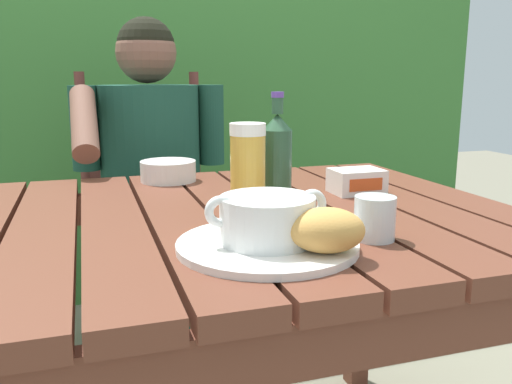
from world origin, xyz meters
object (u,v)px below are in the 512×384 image
Objects in this scene: beer_glass at (248,167)px; water_glass_small at (375,218)px; soup_bowl at (267,218)px; person_eating at (152,172)px; bread_roll at (326,230)px; beer_bottle at (277,156)px; butter_tub at (357,181)px; diner_bowl at (168,171)px; table_knife at (323,226)px; chair_near_diner at (148,219)px; serving_plate at (267,245)px.

beer_glass reaches higher than water_glass_small.
person_eating is at bearing 93.99° from soup_bowl.
bread_roll reaches higher than water_glass_small.
beer_glass is at bearing -146.42° from beer_bottle.
beer_bottle is at bearing 80.89° from bread_roll.
beer_glass is 0.30m from water_glass_small.
diner_bowl is at bearing 144.81° from butter_tub.
beer_glass is 0.10m from beer_bottle.
butter_tub reaches higher than table_knife.
diner_bowl is (-0.25, 0.62, -0.01)m from water_glass_small.
water_glass_small is at bearing -61.22° from beer_glass.
person_eating reaches higher than butter_tub.
person_eating is 0.68m from beer_bottle.
person_eating is at bearing -90.87° from chair_near_diner.
chair_near_diner is 4.32× the size of beer_bottle.
diner_bowl is at bearing 106.68° from beer_glass.
beer_glass is at bearing -83.16° from chair_near_diner.
soup_bowl is at bearing 177.41° from water_glass_small.
beer_bottle is at bearing -77.31° from chair_near_diner.
beer_glass reaches higher than soup_bowl.
chair_near_diner reaches higher than water_glass_small.
chair_near_diner reaches higher than butter_tub.
beer_glass is at bearing 117.92° from table_knife.
beer_bottle reaches higher than soup_bowl.
bread_roll is 0.70m from diner_bowl.
chair_near_diner is at bearing 89.13° from person_eating.
table_knife is at bearing -129.00° from butter_tub.
soup_bowl is at bearing -135.47° from butter_tub.
diner_bowl is (-0.11, 0.36, -0.06)m from beer_glass.
person_eating reaches higher than diner_bowl.
butter_tub is (0.33, 0.33, 0.02)m from serving_plate.
beer_glass is 0.75× the size of beer_bottle.
table_knife is (0.01, -0.22, -0.09)m from beer_bottle.
chair_near_diner is 1.17m from serving_plate.
chair_near_diner is at bearing 93.15° from serving_plate.
soup_bowl is at bearing -148.76° from table_knife.
diner_bowl is (0.00, -0.34, 0.06)m from person_eating.
person_eating is 6.70× the size of beer_glass.
beer_bottle reaches higher than diner_bowl.
person_eating is 0.95m from soup_bowl.
person_eating is at bearing 97.33° from bread_roll.
bread_roll reaches higher than butter_tub.
diner_bowl is (-0.06, 0.61, 0.02)m from serving_plate.
person_eating is at bearing 90.51° from diner_bowl.
chair_near_diner is 5.08× the size of soup_bowl.
bread_roll is 0.57× the size of beer_bottle.
soup_bowl is at bearing -100.12° from beer_glass.
soup_bowl is (0.06, -1.14, 0.29)m from chair_near_diner.
chair_near_diner is 7.59× the size of bread_roll.
diner_bowl is (-0.20, 0.53, 0.02)m from table_knife.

